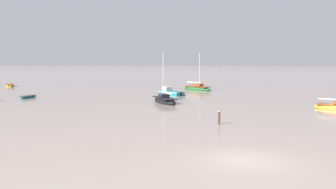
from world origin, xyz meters
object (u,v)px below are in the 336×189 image
object	(u,v)px
sailboat_moored_1	(197,88)
rowboat_moored_3	(10,85)
rowboat_moored_1	(28,97)
motorboat_moored_2	(168,93)
mooring_post_left	(219,117)
sailboat_moored_0	(165,100)
rowboat_moored_0	(199,86)

from	to	relation	value
sailboat_moored_1	rowboat_moored_3	world-z (taller)	sailboat_moored_1
rowboat_moored_1	motorboat_moored_2	bearing A→B (deg)	-60.48
sailboat_moored_1	mooring_post_left	xyz separation A→B (m)	(2.58, -33.78, 0.25)
motorboat_moored_2	sailboat_moored_0	xyz separation A→B (m)	(0.69, -10.26, 0.00)
mooring_post_left	rowboat_moored_1	bearing A→B (deg)	144.91
rowboat_moored_3	rowboat_moored_1	bearing A→B (deg)	3.32
rowboat_moored_0	rowboat_moored_3	world-z (taller)	rowboat_moored_0
sailboat_moored_0	motorboat_moored_2	bearing A→B (deg)	-23.19
rowboat_moored_0	rowboat_moored_1	xyz separation A→B (m)	(-22.74, -24.63, -0.06)
sailboat_moored_0	sailboat_moored_1	size ratio (longest dim) A/B	0.94
motorboat_moored_2	sailboat_moored_0	world-z (taller)	sailboat_moored_0
rowboat_moored_1	rowboat_moored_3	size ratio (longest dim) A/B	0.70
sailboat_moored_0	rowboat_moored_1	xyz separation A→B (m)	(-19.21, 3.53, -0.15)
sailboat_moored_1	rowboat_moored_3	size ratio (longest dim) A/B	1.50
motorboat_moored_2	sailboat_moored_1	bearing A→B (deg)	-71.88
sailboat_moored_0	sailboat_moored_1	world-z (taller)	sailboat_moored_1
motorboat_moored_2	mooring_post_left	world-z (taller)	motorboat_moored_2
sailboat_moored_0	mooring_post_left	bearing A→B (deg)	175.92
motorboat_moored_2	sailboat_moored_0	bearing A→B (deg)	135.63
rowboat_moored_3	rowboat_moored_0	bearing A→B (deg)	63.48
sailboat_moored_0	rowboat_moored_0	world-z (taller)	sailboat_moored_0
sailboat_moored_0	rowboat_moored_3	bearing A→B (deg)	27.06
motorboat_moored_2	rowboat_moored_3	bearing A→B (deg)	18.44
rowboat_moored_3	sailboat_moored_0	bearing A→B (deg)	22.29
sailboat_moored_1	mooring_post_left	bearing A→B (deg)	-44.27
rowboat_moored_0	rowboat_moored_1	bearing A→B (deg)	-33.55
motorboat_moored_2	mooring_post_left	size ratio (longest dim) A/B	3.69
sailboat_moored_0	rowboat_moored_3	xyz separation A→B (m)	(-34.08, 24.69, -0.09)
motorboat_moored_2	sailboat_moored_0	size ratio (longest dim) A/B	0.72
mooring_post_left	motorboat_moored_2	bearing A→B (deg)	105.29
motorboat_moored_2	rowboat_moored_0	size ratio (longest dim) A/B	0.98
rowboat_moored_3	mooring_post_left	distance (m)	55.83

